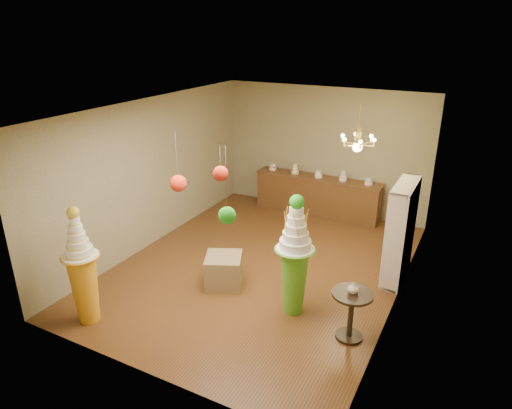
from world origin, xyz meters
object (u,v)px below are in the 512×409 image
at_px(pedestal_green, 294,266).
at_px(pedestal_orange, 84,279).
at_px(sideboard, 317,195).
at_px(round_table, 351,309).

xyz_separation_m(pedestal_green, pedestal_orange, (-2.73, -1.70, -0.09)).
height_order(pedestal_orange, sideboard, pedestal_orange).
height_order(pedestal_green, pedestal_orange, pedestal_green).
bearing_deg(pedestal_green, pedestal_orange, -148.12).
xyz_separation_m(pedestal_green, sideboard, (-1.10, 4.01, -0.35)).
height_order(sideboard, round_table, sideboard).
bearing_deg(round_table, pedestal_green, 166.40).
bearing_deg(pedestal_orange, sideboard, 74.08).
relative_size(pedestal_orange, sideboard, 0.63).
bearing_deg(round_table, sideboard, 116.26).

